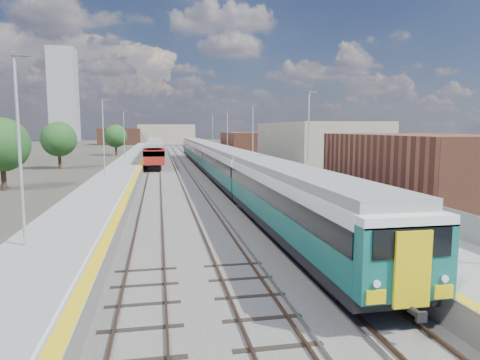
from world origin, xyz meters
name	(u,v)px	position (x,y,z in m)	size (l,w,h in m)	color
ground	(195,169)	(0.00, 50.00, 0.00)	(320.00, 320.00, 0.00)	#47443A
ballast_bed	(178,167)	(-2.25, 52.50, 0.03)	(10.50, 155.00, 0.06)	#565451
tracks	(181,166)	(-1.65, 54.18, 0.11)	(8.96, 160.00, 0.17)	#4C3323
platform_right	(229,163)	(5.28, 52.49, 0.54)	(4.70, 155.00, 8.52)	slate
platform_left	(129,165)	(-9.05, 52.49, 0.52)	(4.30, 155.00, 8.52)	slate
buildings	(117,113)	(-18.12, 138.60, 10.70)	(72.00, 185.50, 40.00)	brown
green_train	(215,158)	(1.50, 39.06, 2.18)	(2.81, 78.36, 3.10)	black
red_train	(155,147)	(-5.50, 72.64, 2.04)	(2.73, 55.41, 3.45)	black
tree_a	(1,145)	(-18.84, 32.14, 4.18)	(4.90, 4.90, 6.64)	#382619
tree_b	(59,139)	(-18.53, 53.46, 4.13)	(4.84, 4.84, 6.56)	#382619
tree_c	(116,136)	(-13.67, 83.10, 4.03)	(4.73, 4.73, 6.41)	#382619
tree_d	(302,140)	(19.13, 59.59, 3.66)	(4.29, 4.29, 5.82)	#382619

